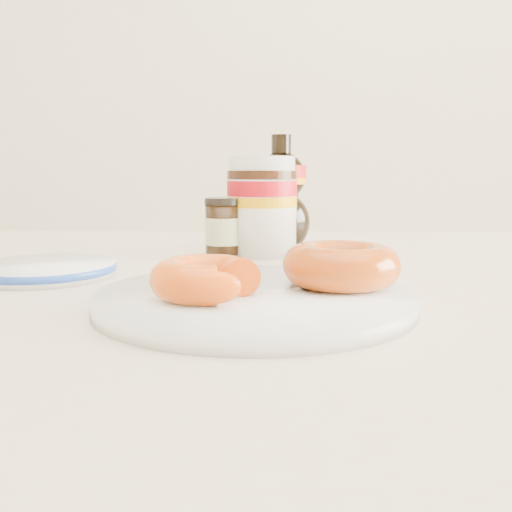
{
  "coord_description": "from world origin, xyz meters",
  "views": [
    {
      "loc": [
        0.02,
        -0.5,
        0.86
      ],
      "look_at": [
        0.01,
        0.01,
        0.79
      ],
      "focal_mm": 40.0,
      "sensor_mm": 36.0,
      "label": 1
    }
  ],
  "objects_px": {
    "syrup_bottle": "(281,193)",
    "donut_bitten": "(206,278)",
    "nutella_jar": "(262,202)",
    "dark_jar": "(223,229)",
    "dining_table": "(252,350)",
    "plate": "(255,299)",
    "donut_whole": "(341,265)",
    "blue_rim_saucer": "(46,269)"
  },
  "relations": [
    {
      "from": "donut_whole",
      "to": "dark_jar",
      "type": "relative_size",
      "value": 1.31
    },
    {
      "from": "donut_bitten",
      "to": "syrup_bottle",
      "type": "xyz_separation_m",
      "value": [
        0.07,
        0.37,
        0.05
      ]
    },
    {
      "from": "dining_table",
      "to": "nutella_jar",
      "type": "xyz_separation_m",
      "value": [
        0.01,
        0.15,
        0.15
      ]
    },
    {
      "from": "blue_rim_saucer",
      "to": "plate",
      "type": "bearing_deg",
      "value": -30.11
    },
    {
      "from": "dining_table",
      "to": "nutella_jar",
      "type": "bearing_deg",
      "value": 86.55
    },
    {
      "from": "nutella_jar",
      "to": "dark_jar",
      "type": "distance_m",
      "value": 0.06
    },
    {
      "from": "syrup_bottle",
      "to": "dark_jar",
      "type": "relative_size",
      "value": 2.09
    },
    {
      "from": "dining_table",
      "to": "blue_rim_saucer",
      "type": "bearing_deg",
      "value": -176.41
    },
    {
      "from": "donut_whole",
      "to": "dark_jar",
      "type": "distance_m",
      "value": 0.27
    },
    {
      "from": "dark_jar",
      "to": "nutella_jar",
      "type": "bearing_deg",
      "value": 23.36
    },
    {
      "from": "syrup_bottle",
      "to": "donut_bitten",
      "type": "bearing_deg",
      "value": -100.02
    },
    {
      "from": "donut_bitten",
      "to": "syrup_bottle",
      "type": "bearing_deg",
      "value": 69.09
    },
    {
      "from": "donut_whole",
      "to": "dark_jar",
      "type": "height_order",
      "value": "dark_jar"
    },
    {
      "from": "plate",
      "to": "syrup_bottle",
      "type": "height_order",
      "value": "syrup_bottle"
    },
    {
      "from": "dining_table",
      "to": "blue_rim_saucer",
      "type": "distance_m",
      "value": 0.24
    },
    {
      "from": "donut_bitten",
      "to": "dark_jar",
      "type": "xyz_separation_m",
      "value": [
        -0.01,
        0.29,
        0.01
      ]
    },
    {
      "from": "blue_rim_saucer",
      "to": "donut_bitten",
      "type": "bearing_deg",
      "value": -39.46
    },
    {
      "from": "donut_whole",
      "to": "nutella_jar",
      "type": "distance_m",
      "value": 0.28
    },
    {
      "from": "syrup_bottle",
      "to": "plate",
      "type": "bearing_deg",
      "value": -94.63
    },
    {
      "from": "plate",
      "to": "dark_jar",
      "type": "xyz_separation_m",
      "value": [
        -0.05,
        0.27,
        0.03
      ]
    },
    {
      "from": "dark_jar",
      "to": "plate",
      "type": "bearing_deg",
      "value": -80.11
    },
    {
      "from": "dining_table",
      "to": "blue_rim_saucer",
      "type": "xyz_separation_m",
      "value": [
        -0.22,
        -0.01,
        0.09
      ]
    },
    {
      "from": "dining_table",
      "to": "donut_bitten",
      "type": "distance_m",
      "value": 0.2
    },
    {
      "from": "donut_bitten",
      "to": "donut_whole",
      "type": "xyz_separation_m",
      "value": [
        0.11,
        0.05,
        0.0
      ]
    },
    {
      "from": "dining_table",
      "to": "plate",
      "type": "relative_size",
      "value": 5.33
    },
    {
      "from": "nutella_jar",
      "to": "syrup_bottle",
      "type": "relative_size",
      "value": 0.81
    },
    {
      "from": "syrup_bottle",
      "to": "dark_jar",
      "type": "distance_m",
      "value": 0.12
    },
    {
      "from": "dining_table",
      "to": "plate",
      "type": "xyz_separation_m",
      "value": [
        0.01,
        -0.14,
        0.09
      ]
    },
    {
      "from": "plate",
      "to": "syrup_bottle",
      "type": "distance_m",
      "value": 0.36
    },
    {
      "from": "plate",
      "to": "syrup_bottle",
      "type": "bearing_deg",
      "value": 85.37
    },
    {
      "from": "blue_rim_saucer",
      "to": "syrup_bottle",
      "type": "bearing_deg",
      "value": 40.49
    },
    {
      "from": "donut_whole",
      "to": "dark_jar",
      "type": "bearing_deg",
      "value": 116.34
    },
    {
      "from": "syrup_bottle",
      "to": "nutella_jar",
      "type": "bearing_deg",
      "value": -115.38
    },
    {
      "from": "dark_jar",
      "to": "donut_whole",
      "type": "bearing_deg",
      "value": -63.66
    },
    {
      "from": "dining_table",
      "to": "dark_jar",
      "type": "bearing_deg",
      "value": 107.7
    },
    {
      "from": "syrup_bottle",
      "to": "dark_jar",
      "type": "height_order",
      "value": "syrup_bottle"
    },
    {
      "from": "donut_bitten",
      "to": "plate",
      "type": "bearing_deg",
      "value": 21.71
    },
    {
      "from": "dining_table",
      "to": "nutella_jar",
      "type": "height_order",
      "value": "nutella_jar"
    },
    {
      "from": "donut_bitten",
      "to": "syrup_bottle",
      "type": "distance_m",
      "value": 0.38
    },
    {
      "from": "dining_table",
      "to": "plate",
      "type": "bearing_deg",
      "value": -87.28
    },
    {
      "from": "dining_table",
      "to": "dark_jar",
      "type": "relative_size",
      "value": 18.19
    },
    {
      "from": "nutella_jar",
      "to": "dining_table",
      "type": "bearing_deg",
      "value": -93.45
    }
  ]
}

